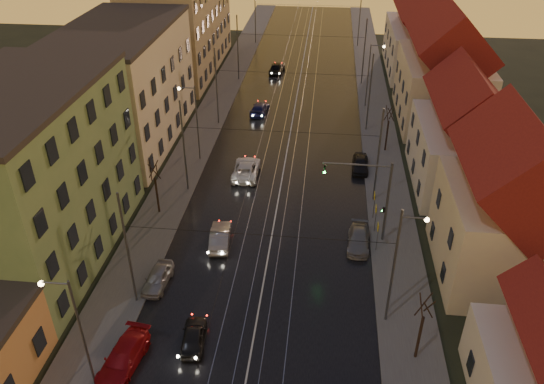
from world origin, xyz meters
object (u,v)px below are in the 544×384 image
(driving_car_1, at_px, (220,236))
(parked_left_2, at_px, (123,358))
(street_lamp_3, at_px, (371,69))
(driving_car_0, at_px, (193,336))
(street_lamp_2, at_px, (194,116))
(parked_right_2, at_px, (360,164))
(traffic_light_mast, at_px, (375,192))
(driving_car_3, at_px, (260,109))
(driving_car_2, at_px, (246,169))
(parked_right_1, at_px, (359,239))
(parked_left_3, at_px, (158,278))
(driving_car_4, at_px, (277,68))
(street_lamp_0, at_px, (74,325))
(street_lamp_1, at_px, (401,255))

(driving_car_1, distance_m, parked_left_2, 13.17)
(street_lamp_3, bearing_deg, driving_car_0, -107.68)
(street_lamp_2, bearing_deg, parked_left_2, -86.65)
(driving_car_0, bearing_deg, parked_right_2, -121.88)
(driving_car_0, distance_m, parked_right_2, 26.45)
(street_lamp_2, distance_m, traffic_light_mast, 20.89)
(driving_car_0, xyz_separation_m, driving_car_3, (-0.42, 36.74, 0.04))
(street_lamp_3, distance_m, driving_car_2, 22.94)
(driving_car_3, relative_size, parked_right_1, 1.08)
(street_lamp_2, height_order, driving_car_1, street_lamp_2)
(driving_car_0, distance_m, parked_left_3, 6.46)
(street_lamp_3, bearing_deg, parked_left_2, -111.41)
(driving_car_1, xyz_separation_m, parked_left_3, (-3.58, -5.30, -0.07))
(traffic_light_mast, xyz_separation_m, driving_car_1, (-12.01, -1.79, -3.89))
(traffic_light_mast, height_order, driving_car_0, traffic_light_mast)
(parked_right_1, bearing_deg, street_lamp_3, 89.85)
(parked_right_1, bearing_deg, parked_left_3, -153.02)
(parked_left_2, height_order, parked_right_1, parked_left_2)
(driving_car_4, height_order, parked_right_2, driving_car_4)
(street_lamp_3, bearing_deg, street_lamp_2, -138.69)
(driving_car_1, xyz_separation_m, driving_car_3, (-0.14, 26.26, -0.06))
(traffic_light_mast, height_order, parked_right_1, traffic_light_mast)
(street_lamp_0, distance_m, street_lamp_2, 28.00)
(driving_car_3, bearing_deg, parked_right_2, 137.60)
(street_lamp_2, relative_size, driving_car_1, 1.86)
(driving_car_2, height_order, parked_left_3, driving_car_2)
(street_lamp_1, distance_m, parked_left_2, 18.36)
(street_lamp_1, relative_size, driving_car_2, 1.52)
(street_lamp_1, distance_m, driving_car_2, 21.86)
(street_lamp_1, height_order, driving_car_0, street_lamp_1)
(street_lamp_0, bearing_deg, traffic_light_mast, 43.10)
(parked_left_2, bearing_deg, street_lamp_3, 76.40)
(parked_right_1, bearing_deg, driving_car_4, 108.58)
(street_lamp_2, distance_m, parked_right_2, 17.22)
(street_lamp_1, xyz_separation_m, traffic_light_mast, (-1.11, 8.00, -0.29))
(street_lamp_3, height_order, parked_right_1, street_lamp_3)
(street_lamp_2, bearing_deg, traffic_light_mast, -35.07)
(traffic_light_mast, bearing_deg, driving_car_2, 141.07)
(driving_car_0, xyz_separation_m, parked_left_3, (-3.87, 5.18, 0.03))
(street_lamp_1, relative_size, driving_car_0, 2.22)
(driving_car_0, xyz_separation_m, driving_car_4, (0.21, 51.86, 0.15))
(driving_car_4, bearing_deg, driving_car_2, 95.87)
(driving_car_2, bearing_deg, driving_car_0, 88.91)
(driving_car_1, bearing_deg, driving_car_2, -98.65)
(driving_car_1, xyz_separation_m, driving_car_2, (0.46, 11.13, 0.02))
(driving_car_4, bearing_deg, driving_car_3, 93.54)
(street_lamp_0, distance_m, parked_left_3, 9.98)
(street_lamp_1, distance_m, driving_car_1, 15.10)
(street_lamp_0, bearing_deg, driving_car_2, 77.65)
(traffic_light_mast, relative_size, parked_left_2, 1.53)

